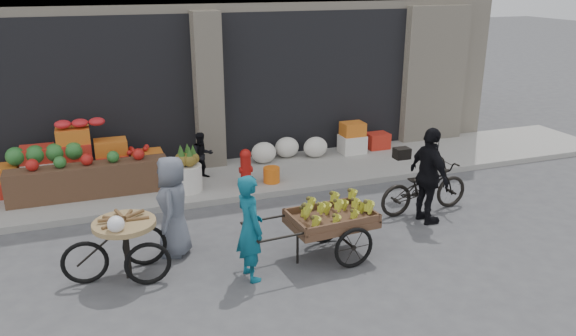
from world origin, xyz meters
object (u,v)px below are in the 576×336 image
object	(u,v)px
banana_cart	(328,217)
pineapple_bin	(188,178)
fire_hydrant	(246,166)
seated_person	(202,156)
vendor_woman	(250,228)
orange_bucket	(272,175)
bicycle	(424,187)
cyclist	(429,176)
vendor_grey	(173,206)
tricycle_cart	(125,240)

from	to	relation	value
banana_cart	pineapple_bin	bearing A→B (deg)	111.80
fire_hydrant	banana_cart	world-z (taller)	banana_cart
seated_person	vendor_woman	xyz separation A→B (m)	(-0.15, -3.84, 0.16)
pineapple_bin	orange_bucket	size ratio (longest dim) A/B	1.62
pineapple_bin	vendor_woman	world-z (taller)	vendor_woman
bicycle	vendor_woman	bearing A→B (deg)	106.16
fire_hydrant	orange_bucket	world-z (taller)	fire_hydrant
pineapple_bin	vendor_woman	bearing A→B (deg)	-85.57
pineapple_bin	cyclist	bearing A→B (deg)	-35.19
pineapple_bin	vendor_grey	bearing A→B (deg)	-105.48
tricycle_cart	cyclist	distance (m)	4.87
fire_hydrant	bicycle	world-z (taller)	bicycle
tricycle_cart	bicycle	size ratio (longest dim) A/B	0.84
banana_cart	vendor_grey	world-z (taller)	vendor_grey
fire_hydrant	vendor_grey	distance (m)	2.73
fire_hydrant	banana_cart	size ratio (longest dim) A/B	0.33
vendor_woman	tricycle_cart	world-z (taller)	vendor_woman
fire_hydrant	bicycle	bearing A→B (deg)	-37.79
banana_cart	bicycle	xyz separation A→B (m)	(2.25, 0.97, -0.18)
fire_hydrant	cyclist	bearing A→B (deg)	-45.10
fire_hydrant	cyclist	distance (m)	3.46
vendor_grey	orange_bucket	bearing A→B (deg)	149.80
vendor_woman	tricycle_cart	bearing A→B (deg)	62.01
seated_person	vendor_grey	distance (m)	2.95
pineapple_bin	tricycle_cart	world-z (taller)	tricycle_cart
pineapple_bin	fire_hydrant	size ratio (longest dim) A/B	0.73
cyclist	banana_cart	bearing A→B (deg)	103.42
vendor_woman	bicycle	world-z (taller)	vendor_woman
fire_hydrant	orange_bucket	size ratio (longest dim) A/B	2.22
fire_hydrant	seated_person	bearing A→B (deg)	137.12
orange_bucket	bicycle	xyz separation A→B (m)	(2.13, -1.99, 0.18)
banana_cart	vendor_woman	distance (m)	1.25
tricycle_cart	vendor_grey	distance (m)	0.90
seated_person	banana_cart	size ratio (longest dim) A/B	0.44
vendor_grey	seated_person	bearing A→B (deg)	176.68
pineapple_bin	tricycle_cart	distance (m)	2.98
vendor_woman	bicycle	distance (m)	3.68
seated_person	tricycle_cart	distance (m)	3.69
pineapple_bin	fire_hydrant	distance (m)	1.11
pineapple_bin	banana_cart	world-z (taller)	banana_cart
vendor_woman	tricycle_cart	xyz separation A→B (m)	(-1.58, 0.58, -0.18)
pineapple_bin	orange_bucket	xyz separation A→B (m)	(1.60, -0.10, -0.10)
seated_person	banana_cart	distance (m)	3.82
orange_bucket	pineapple_bin	bearing A→B (deg)	176.42
vendor_woman	vendor_grey	xyz separation A→B (m)	(-0.85, 1.06, 0.01)
banana_cart	cyclist	world-z (taller)	cyclist
fire_hydrant	bicycle	distance (m)	3.33
fire_hydrant	vendor_woman	xyz separation A→B (m)	(-0.85, -3.19, 0.24)
vendor_woman	pineapple_bin	bearing A→B (deg)	-3.58
tricycle_cart	vendor_grey	size ratio (longest dim) A/B	0.95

